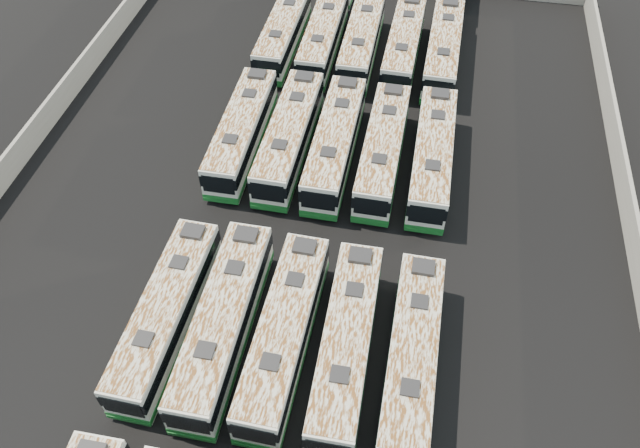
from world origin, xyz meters
The scene contains 17 objects.
ground centered at (0.00, 0.00, 0.00)m, with size 140.00×140.00×0.00m, color black.
perimeter_wall centered at (0.00, 0.00, 1.10)m, with size 45.20×73.20×2.20m.
bus_midfront_far_left centered at (-5.98, -8.48, 1.79)m, with size 2.90×12.47×3.50m.
bus_midfront_left centered at (-2.48, -8.47, 1.87)m, with size 2.75×12.95×3.65m.
bus_midfront_center centered at (1.15, -8.52, 1.83)m, with size 2.97×12.73×3.57m.
bus_midfront_right centered at (4.78, -8.56, 1.82)m, with size 2.82×12.64×3.55m.
bus_midfront_far_right centered at (8.51, -8.63, 1.80)m, with size 2.72×12.49×3.52m.
bus_midback_far_left centered at (-6.09, 8.37, 1.82)m, with size 2.80×12.64×3.56m.
bus_midback_left centered at (-2.38, 8.43, 1.87)m, with size 2.89×13.03×3.67m.
bus_midback_center centered at (1.16, 8.30, 1.87)m, with size 2.82×13.00×3.66m.
bus_midback_right centered at (4.79, 8.30, 1.83)m, with size 2.82×12.70×3.57m.
bus_midback_far_right centered at (8.46, 8.33, 1.85)m, with size 2.72×12.85×3.62m.
bus_back_far_left centered at (-6.14, 22.53, 1.80)m, with size 2.71×12.51×3.52m.
bus_back_left centered at (-2.43, 25.86, 1.80)m, with size 2.69×19.44×3.53m.
bus_back_center centered at (1.12, 22.58, 1.85)m, with size 2.73×12.81×3.61m.
bus_back_right centered at (4.90, 22.55, 1.80)m, with size 2.89×12.53×3.52m.
bus_back_far_right centered at (8.50, 25.89, 1.84)m, with size 3.09×19.91×3.60m.
Camera 1 is at (6.76, -26.87, 32.81)m, focal length 35.00 mm.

